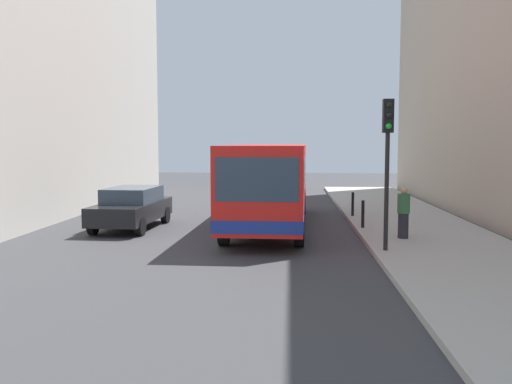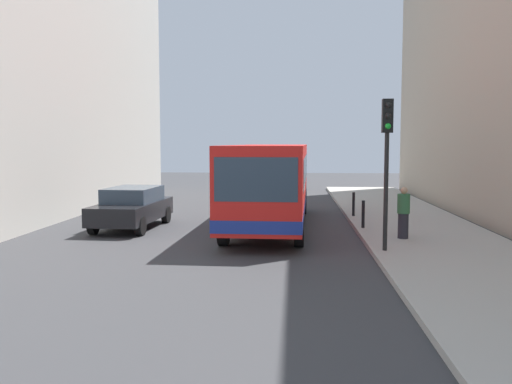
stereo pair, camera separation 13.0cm
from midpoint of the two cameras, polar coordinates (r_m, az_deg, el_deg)
name	(u,v)px [view 1 (the left image)]	position (r m, az deg, el deg)	size (l,w,h in m)	color
ground_plane	(260,241)	(17.74, 0.23, -4.96)	(80.00, 80.00, 0.00)	#38383A
sidewalk	(434,240)	(18.24, 17.48, -4.69)	(4.40, 40.00, 0.15)	#ADA89E
bus	(271,180)	(20.55, 1.32, 1.25)	(2.86, 11.09, 3.00)	red
car_beside_bus	(132,207)	(20.63, -12.71, -1.48)	(2.06, 4.49, 1.48)	black
traffic_light	(388,146)	(15.49, 13.02, 4.63)	(0.28, 0.33, 4.10)	black
bollard_near	(363,214)	(19.68, 10.65, -2.22)	(0.11, 0.11, 0.95)	black
bollard_mid	(353,204)	(22.82, 9.66, -1.21)	(0.11, 0.11, 0.95)	black
pedestrian_near_signal	(403,213)	(17.76, 14.59, -2.07)	(0.38, 0.38, 1.58)	#26262D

